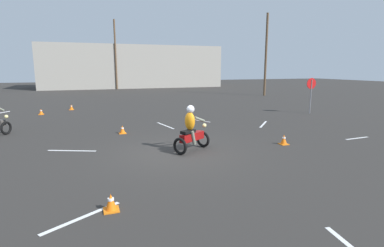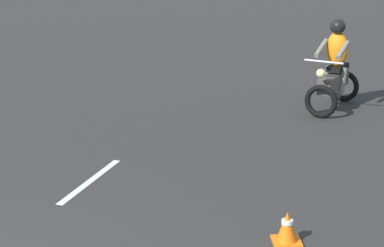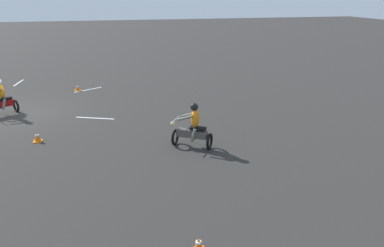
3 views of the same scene
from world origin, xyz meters
TOP-DOWN VIEW (x-y plane):
  - motorcycle_rider_background at (-6.92, 5.68)m, footprint 1.50×1.25m
  - traffic_cone_far_right at (-1.42, 3.79)m, footprint 0.32×0.32m
  - lane_stripe_nw at (-3.49, 1.46)m, footprint 1.67×0.77m

SIDE VIEW (x-z plane):
  - lane_stripe_nw at x=-3.49m, z-range 0.00..0.01m
  - traffic_cone_far_right at x=-1.42m, z-range -0.01..0.37m
  - motorcycle_rider_background at x=-6.92m, z-range -0.10..1.56m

